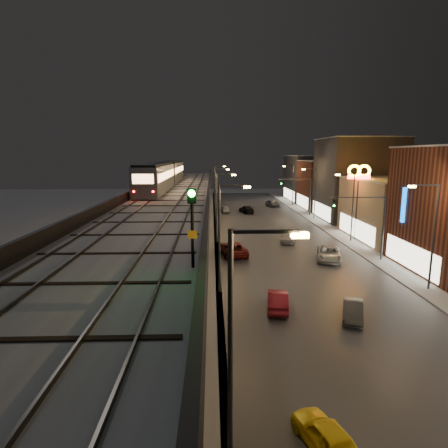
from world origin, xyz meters
name	(u,v)px	position (x,y,z in m)	size (l,w,h in m)	color
ground	(239,388)	(0.00, 0.00, 0.00)	(220.00, 220.00, 0.00)	silver
road_surface	(274,236)	(7.50, 35.00, 0.03)	(17.00, 120.00, 0.06)	#46474D
sidewalk_right	(344,235)	(17.50, 35.00, 0.07)	(4.00, 120.00, 0.14)	#9FA1A8
under_viaduct_pavement	(179,236)	(-6.00, 35.00, 0.03)	(11.00, 120.00, 0.06)	#9FA1A8
elevated_viaduct	(175,199)	(-6.00, 31.84, 5.62)	(9.00, 100.00, 6.30)	black
viaduct_trackbed	(175,193)	(-6.01, 31.97, 6.39)	(8.40, 100.00, 0.32)	#B2B7C1
viaduct_parapet_streetside	(209,190)	(-1.65, 32.00, 6.85)	(0.30, 100.00, 1.10)	black
viaduct_parapet_far	(142,190)	(-10.35, 32.00, 6.85)	(0.30, 100.00, 1.10)	black
building_c	(401,210)	(23.99, 32.00, 4.08)	(12.20, 15.20, 8.16)	gray
building_d	(357,179)	(23.99, 48.00, 7.08)	(12.20, 13.20, 14.16)	#2F2F35
building_e	(331,185)	(23.99, 62.00, 5.08)	(12.20, 12.20, 10.16)	#5C2E1F
building_f	(313,178)	(23.99, 76.00, 5.58)	(12.20, 16.20, 11.16)	#2A2A2F
streetlight_left_0	(239,339)	(-0.43, -5.00, 5.24)	(2.57, 0.28, 9.00)	#38383A
streetlight_left_1	(223,231)	(-0.43, 13.00, 5.24)	(2.57, 0.28, 9.00)	#38383A
streetlight_right_1	(431,230)	(16.73, 13.00, 5.24)	(2.56, 0.28, 9.00)	#38383A
streetlight_left_2	(219,203)	(-0.43, 31.00, 5.24)	(2.57, 0.28, 9.00)	#38383A
streetlight_right_2	(351,202)	(16.73, 31.00, 5.24)	(2.56, 0.28, 9.00)	#38383A
streetlight_left_3	(217,190)	(-0.43, 49.00, 5.24)	(2.57, 0.28, 9.00)	#38383A
streetlight_right_3	(314,190)	(16.73, 49.00, 5.24)	(2.56, 0.28, 9.00)	#38383A
streetlight_left_4	(216,182)	(-0.43, 67.00, 5.24)	(2.57, 0.28, 9.00)	#38383A
streetlight_right_4	(292,182)	(16.73, 67.00, 5.24)	(2.56, 0.28, 9.00)	#38383A
traffic_light_rig_a	(373,220)	(15.84, 22.00, 4.50)	(6.10, 0.34, 7.00)	#38383A
traffic_light_rig_b	(304,192)	(15.84, 52.00, 4.50)	(6.10, 0.34, 7.00)	#38383A
subway_train	(165,174)	(-8.50, 41.46, 8.41)	(3.01, 36.88, 3.60)	gray
rail_signal	(192,212)	(-2.10, -1.43, 9.00)	(0.39, 0.45, 3.34)	black
car_taxi	(327,438)	(3.06, -4.08, 0.62)	(1.46, 3.63, 1.24)	yellow
car_near_white	(278,301)	(3.52, 9.40, 0.69)	(1.46, 4.18, 1.38)	maroon
car_mid_silver	(233,249)	(1.09, 24.57, 0.77)	(2.54, 5.52, 1.53)	maroon
car_mid_dark	(246,210)	(5.48, 55.94, 0.70)	(1.95, 4.81, 1.39)	black
car_far_white	(225,209)	(1.29, 56.68, 0.67)	(1.58, 3.92, 1.33)	silver
car_onc_silver	(353,311)	(8.43, 7.52, 0.62)	(1.31, 3.77, 1.24)	#4C4D4E
car_onc_dark	(329,254)	(11.32, 22.12, 0.73)	(2.42, 5.25, 1.46)	silver
car_onc_white	(288,237)	(8.70, 31.04, 0.69)	(1.93, 4.76, 1.38)	silver
car_onc_red	(273,204)	(11.98, 64.18, 0.77)	(1.81, 4.51, 1.54)	#535962
sign_mcdonalds	(359,179)	(18.00, 32.13, 8.17)	(2.98, 0.83, 10.04)	#38383A
sign_carwash	(409,211)	(18.50, 19.89, 5.71)	(1.56, 0.35, 8.11)	#38383A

